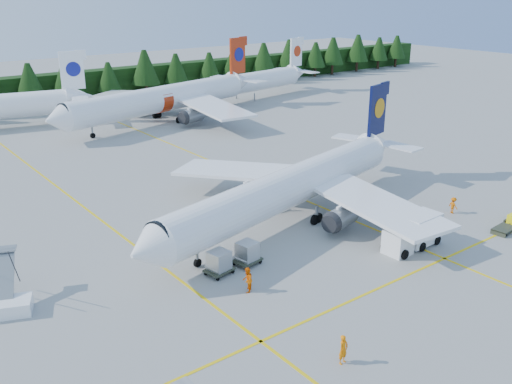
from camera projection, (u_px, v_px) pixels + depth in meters
ground at (345, 253)px, 49.94m from camera, size 320.00×320.00×0.00m
taxi_stripe_a at (101, 220)px, 56.89m from camera, size 0.25×120.00×0.01m
taxi_stripe_b at (259, 181)px, 68.31m from camera, size 0.25×120.00×0.01m
taxi_stripe_cross at (399, 279)px, 45.46m from camera, size 80.00×0.25×0.01m
treeline_hedge at (39, 91)px, 110.19m from camera, size 220.00×4.00×6.00m
airliner_navy at (283, 191)px, 55.04m from camera, size 38.37×31.20×11.34m
airliner_red at (157, 100)px, 96.35m from camera, size 43.38×35.27×12.83m
airliner_far_right at (235, 85)px, 113.41m from camera, size 39.22×10.07×11.48m
airstairs at (3, 303)px, 40.62m from camera, size 4.60×5.96×3.51m
service_truck at (412, 233)px, 50.52m from camera, size 6.01×2.36×2.87m
uld_pair at (233, 257)px, 46.68m from camera, size 5.30×2.07×1.69m
crew_a at (343, 349)px, 35.02m from camera, size 0.76×0.55×1.94m
crew_b at (247, 280)px, 43.25m from camera, size 1.22×1.22×2.00m
crew_c at (453, 205)px, 58.43m from camera, size 0.60×0.78×1.71m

